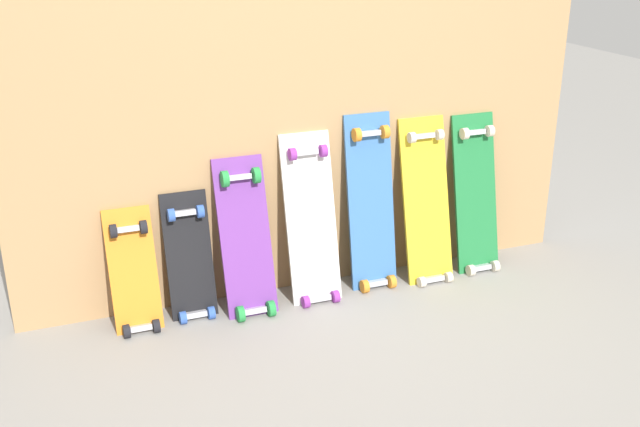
# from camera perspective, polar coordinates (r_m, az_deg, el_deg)

# --- Properties ---
(ground_plane) EXTENTS (12.00, 12.00, 0.00)m
(ground_plane) POSITION_cam_1_polar(r_m,az_deg,el_deg) (3.68, -0.39, -5.52)
(ground_plane) COLOR gray
(plywood_wall_panel) EXTENTS (2.72, 0.04, 1.61)m
(plywood_wall_panel) POSITION_cam_1_polar(r_m,az_deg,el_deg) (3.45, -0.84, 6.99)
(plywood_wall_panel) COLOR tan
(plywood_wall_panel) RESTS_ON ground
(skateboard_orange) EXTENTS (0.20, 0.24, 0.59)m
(skateboard_orange) POSITION_cam_1_polar(r_m,az_deg,el_deg) (3.35, -13.81, -4.75)
(skateboard_orange) COLOR orange
(skateboard_orange) RESTS_ON ground
(skateboard_black) EXTENTS (0.20, 0.20, 0.62)m
(skateboard_black) POSITION_cam_1_polar(r_m,az_deg,el_deg) (3.40, -9.76, -3.72)
(skateboard_black) COLOR black
(skateboard_black) RESTS_ON ground
(skateboard_purple) EXTENTS (0.23, 0.28, 0.75)m
(skateboard_purple) POSITION_cam_1_polar(r_m,az_deg,el_deg) (3.38, -5.57, -2.30)
(skateboard_purple) COLOR #6B338C
(skateboard_purple) RESTS_ON ground
(skateboard_white) EXTENTS (0.24, 0.26, 0.84)m
(skateboard_white) POSITION_cam_1_polar(r_m,az_deg,el_deg) (3.47, -0.63, -0.94)
(skateboard_white) COLOR silver
(skateboard_white) RESTS_ON ground
(skateboard_blue) EXTENTS (0.23, 0.22, 0.89)m
(skateboard_blue) POSITION_cam_1_polar(r_m,az_deg,el_deg) (3.59, 3.89, 0.35)
(skateboard_blue) COLOR #386BAD
(skateboard_blue) RESTS_ON ground
(skateboard_yellow) EXTENTS (0.24, 0.26, 0.86)m
(skateboard_yellow) POSITION_cam_1_polar(r_m,az_deg,el_deg) (3.70, 8.03, 0.41)
(skateboard_yellow) COLOR gold
(skateboard_yellow) RESTS_ON ground
(skateboard_green) EXTENTS (0.23, 0.24, 0.84)m
(skateboard_green) POSITION_cam_1_polar(r_m,az_deg,el_deg) (3.85, 11.66, 0.97)
(skateboard_green) COLOR #1E7238
(skateboard_green) RESTS_ON ground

